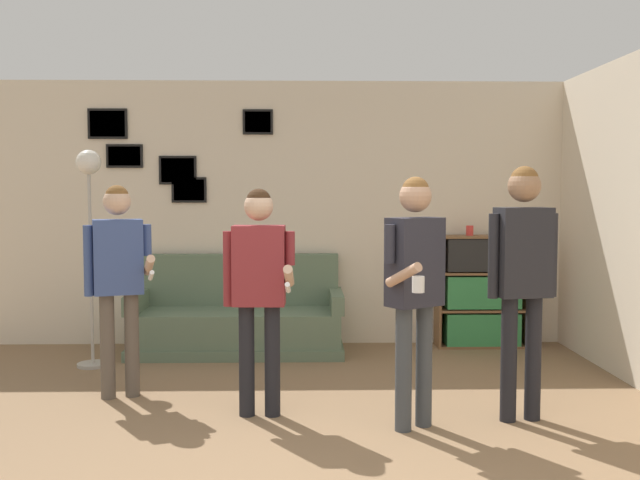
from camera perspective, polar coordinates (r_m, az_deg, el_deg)
The scene contains 9 objects.
wall_back at distance 7.36m, azimuth -0.87°, elevation 2.19°, with size 7.58×0.08×2.70m.
couch at distance 7.09m, azimuth -6.60°, elevation -6.47°, with size 2.06×0.80×0.94m.
bookshelf at distance 7.43m, azimuth 12.81°, elevation -4.03°, with size 0.92×0.30×1.13m.
floor_lamp at distance 6.66m, azimuth -17.95°, elevation 2.51°, with size 0.28×0.28×1.95m.
person_player_foreground_left at distance 5.61m, azimuth -15.84°, elevation -2.21°, with size 0.56×0.41×1.62m.
person_player_foreground_center at distance 4.97m, azimuth -4.90°, elevation -3.08°, with size 0.50×0.44×1.60m.
person_watcher_holding_cup at distance 4.72m, azimuth 7.61°, elevation -2.79°, with size 0.43×0.57×1.67m.
person_spectator_near_bookshelf at distance 5.04m, azimuth 15.92°, elevation -1.87°, with size 0.49×0.26×1.75m.
drinking_cup at distance 7.34m, azimuth 11.89°, elevation 0.74°, with size 0.07×0.07×0.10m.
Camera 1 is at (-0.06, -3.68, 1.57)m, focal length 40.00 mm.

